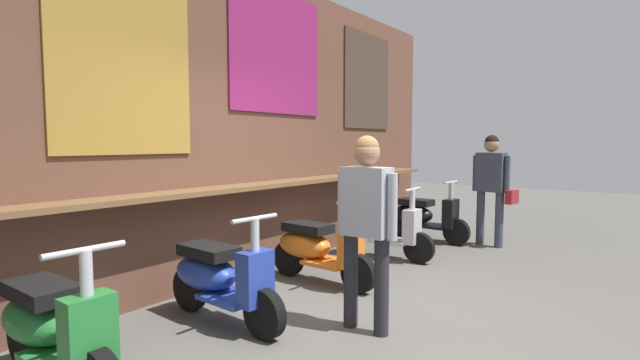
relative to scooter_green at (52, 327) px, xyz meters
name	(u,v)px	position (x,y,z in m)	size (l,w,h in m)	color
ground_plane	(369,323)	(2.09, -1.08, -0.39)	(26.90, 26.90, 0.00)	#56544F
market_stall_facade	(209,122)	(2.09, 0.93, 1.38)	(9.61, 0.61, 3.53)	brown
scooter_green	(52,327)	(0.00, 0.00, 0.00)	(0.46, 1.40, 0.97)	#237533
scooter_blue	(218,277)	(1.36, 0.00, 0.00)	(0.48, 1.40, 0.97)	#233D9E
scooter_orange	(316,248)	(2.77, 0.00, 0.00)	(0.49, 1.40, 0.97)	orange
scooter_silver	(378,229)	(4.17, 0.00, 0.00)	(0.48, 1.40, 0.97)	#B2B5BA
scooter_black	(422,216)	(5.57, 0.00, 0.00)	(0.47, 1.40, 0.97)	black
shopper_with_handbag	(492,179)	(5.80, -1.01, 0.62)	(0.29, 0.66, 1.66)	#383D4C
shopper_browsing	(366,213)	(1.95, -1.13, 0.59)	(0.21, 0.56, 1.60)	#232328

